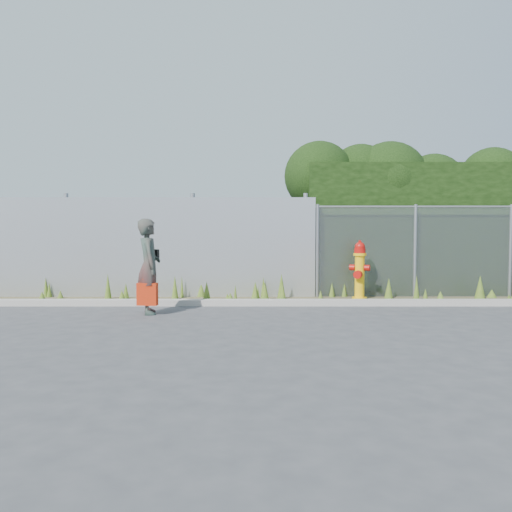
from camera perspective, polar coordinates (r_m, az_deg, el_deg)
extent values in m
plane|color=#3D3D3F|center=(8.09, 2.15, -7.61)|extent=(80.00, 80.00, 0.00)
cube|color=#9C958D|center=(9.85, 1.75, -5.34)|extent=(16.00, 0.22, 0.12)
cube|color=#4C442B|center=(10.46, 1.65, -5.17)|extent=(16.00, 1.20, 0.01)
cone|color=#43611D|center=(10.91, -15.07, -4.39)|extent=(0.15, 0.15, 0.21)
cone|color=#43611D|center=(11.55, -21.46, -4.16)|extent=(0.14, 0.14, 0.18)
cone|color=#43611D|center=(10.66, 0.23, -4.31)|extent=(0.08, 0.08, 0.27)
cone|color=#43611D|center=(10.67, 20.33, -4.51)|extent=(0.23, 0.23, 0.26)
cone|color=#43611D|center=(11.00, -8.46, -3.52)|extent=(0.08, 0.08, 0.49)
cone|color=#43611D|center=(10.97, 18.79, -4.27)|extent=(0.12, 0.12, 0.26)
cone|color=#43611D|center=(10.92, 0.85, -3.65)|extent=(0.12, 0.12, 0.45)
cone|color=#43611D|center=(11.40, 26.93, -4.37)|extent=(0.11, 0.11, 0.18)
cone|color=#43611D|center=(11.06, -12.81, -4.09)|extent=(0.11, 0.11, 0.28)
cone|color=#43611D|center=(11.07, -6.27, -3.85)|extent=(0.19, 0.19, 0.35)
cone|color=#43611D|center=(11.83, -22.56, -3.64)|extent=(0.11, 0.11, 0.34)
cone|color=#43611D|center=(10.66, 2.93, -3.55)|extent=(0.19, 0.19, 0.55)
cone|color=#43611D|center=(11.52, 24.23, -3.39)|extent=(0.23, 0.23, 0.52)
cone|color=#43611D|center=(11.08, -16.56, -3.42)|extent=(0.15, 0.15, 0.55)
cone|color=#43611D|center=(10.82, 7.39, -4.43)|extent=(0.10, 0.10, 0.19)
cone|color=#43611D|center=(10.36, -0.05, -4.29)|extent=(0.14, 0.14, 0.35)
cone|color=#43611D|center=(11.17, 10.06, -3.92)|extent=(0.12, 0.12, 0.30)
cone|color=#43611D|center=(10.51, -2.37, -4.24)|extent=(0.08, 0.08, 0.33)
cone|color=#43611D|center=(11.07, 8.67, -3.90)|extent=(0.13, 0.13, 0.33)
cone|color=#43611D|center=(10.17, -3.28, -4.90)|extent=(0.15, 0.15, 0.19)
cone|color=#43611D|center=(11.07, -14.65, -3.95)|extent=(0.14, 0.14, 0.34)
cone|color=#43611D|center=(10.76, -9.25, -3.63)|extent=(0.15, 0.15, 0.51)
cone|color=#43611D|center=(11.12, 6.52, -3.68)|extent=(0.13, 0.13, 0.40)
cone|color=#43611D|center=(11.30, -23.25, -4.30)|extent=(0.17, 0.17, 0.20)
cone|color=#43611D|center=(10.23, -5.65, -4.17)|extent=(0.19, 0.19, 0.43)
cone|color=#43611D|center=(10.26, 3.07, -4.30)|extent=(0.17, 0.17, 0.37)
cone|color=#43611D|center=(11.07, 14.93, -3.66)|extent=(0.19, 0.19, 0.45)
cone|color=#43611D|center=(10.45, -0.08, -4.09)|extent=(0.19, 0.19, 0.40)
cone|color=#43611D|center=(12.01, 25.34, -3.96)|extent=(0.22, 0.22, 0.19)
cone|color=#43611D|center=(10.44, 1.01, -4.11)|extent=(0.20, 0.20, 0.39)
cone|color=#43611D|center=(11.90, -22.89, -3.37)|extent=(0.11, 0.11, 0.44)
cone|color=#43611D|center=(10.92, 17.87, -3.57)|extent=(0.13, 0.13, 0.53)
cone|color=#43611D|center=(10.14, -2.96, -4.87)|extent=(0.20, 0.20, 0.21)
cube|color=#B3B4BA|center=(11.34, -15.08, 0.93)|extent=(8.50, 0.08, 2.20)
cylinder|color=gray|center=(11.84, -20.79, 1.16)|extent=(0.10, 0.10, 2.30)
cylinder|color=gray|center=(11.16, -7.21, 1.23)|extent=(0.10, 0.10, 2.30)
cylinder|color=gray|center=(11.12, 5.67, 1.24)|extent=(0.10, 0.10, 2.30)
cube|color=gray|center=(11.86, 22.55, 0.40)|extent=(6.50, 0.03, 2.00)
cylinder|color=gray|center=(11.87, 22.64, 5.23)|extent=(6.50, 0.04, 0.04)
cylinder|color=gray|center=(11.04, 7.02, 0.56)|extent=(0.07, 0.07, 2.05)
cylinder|color=gray|center=(11.50, 17.71, 0.54)|extent=(0.07, 0.07, 2.05)
cylinder|color=gray|center=(12.30, 27.07, 0.51)|extent=(0.07, 0.07, 2.05)
cube|color=black|center=(12.89, 22.12, 2.83)|extent=(7.30, 1.60, 3.00)
sphere|color=black|center=(12.16, 7.22, 9.04)|extent=(1.66, 1.66, 1.66)
sphere|color=black|center=(12.53, 11.83, 8.80)|extent=(1.60, 1.60, 1.60)
sphere|color=black|center=(12.49, 14.97, 8.37)|extent=(1.83, 1.83, 1.83)
sphere|color=black|center=(12.72, 19.56, 7.58)|extent=(1.51, 1.51, 1.51)
sphere|color=black|center=(12.87, 21.80, 6.48)|extent=(1.55, 1.55, 1.55)
sphere|color=black|center=(13.26, 25.35, 7.96)|extent=(1.49, 1.49, 1.49)
cylinder|color=yellow|center=(10.83, 11.73, -4.79)|extent=(0.31, 0.31, 0.07)
cylinder|color=yellow|center=(10.78, 11.75, -2.46)|extent=(0.20, 0.20, 0.95)
cylinder|color=yellow|center=(10.74, 11.78, 0.18)|extent=(0.27, 0.27, 0.06)
cylinder|color=#B20F0A|center=(10.74, 11.79, 0.60)|extent=(0.23, 0.23, 0.11)
sphere|color=#B20F0A|center=(10.73, 11.79, 1.02)|extent=(0.21, 0.21, 0.21)
cylinder|color=#B20F0A|center=(10.73, 11.80, 1.61)|extent=(0.06, 0.06, 0.06)
cylinder|color=#B20F0A|center=(10.73, 10.95, -1.31)|extent=(0.11, 0.12, 0.12)
cylinder|color=#B20F0A|center=(10.79, 12.58, -1.30)|extent=(0.11, 0.12, 0.12)
cylinder|color=#B20F0A|center=(10.62, 11.93, -2.09)|extent=(0.17, 0.13, 0.17)
imported|color=#0F5F4F|center=(9.04, -12.15, -1.16)|extent=(0.56, 0.71, 1.69)
cube|color=#B0270A|center=(8.91, -12.31, -4.28)|extent=(0.35, 0.13, 0.39)
cylinder|color=#B0270A|center=(8.88, -12.33, -2.62)|extent=(0.17, 0.01, 0.01)
cube|color=black|center=(9.25, -11.78, 0.20)|extent=(0.24, 0.10, 0.18)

